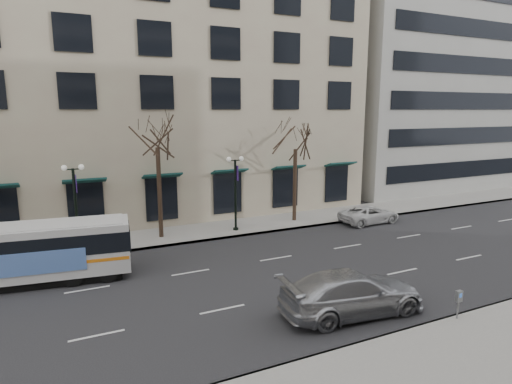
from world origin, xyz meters
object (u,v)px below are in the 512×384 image
white_pickup (369,214)px  tree_far_mid (157,132)px  lamp_post_left (76,204)px  lamp_post_right (236,190)px  city_bus (14,253)px  silver_car (352,293)px  tree_far_right (296,136)px  pay_station (459,298)px

white_pickup → tree_far_mid: bearing=78.7°
lamp_post_left → lamp_post_right: size_ratio=1.00×
lamp_post_left → city_bus: (-3.02, -3.86, -1.35)m
lamp_post_left → white_pickup: lamp_post_left is taller
tree_far_mid → silver_car: 15.66m
tree_far_right → city_bus: size_ratio=0.74×
city_bus → lamp_post_right: bearing=23.7°
tree_far_right → silver_car: size_ratio=1.31×
lamp_post_right → white_pickup: bearing=-11.4°
city_bus → pay_station: 19.81m
silver_car → white_pickup: size_ratio=1.31×
tree_far_mid → tree_far_right: tree_far_mid is taller
lamp_post_left → lamp_post_right: 10.00m
lamp_post_left → silver_car: size_ratio=0.85×
lamp_post_right → white_pickup: 10.36m
lamp_post_left → silver_car: lamp_post_left is taller
silver_car → white_pickup: bearing=-37.3°
lamp_post_right → silver_car: (-0.29, -13.07, -2.05)m
white_pickup → lamp_post_right: bearing=77.2°
white_pickup → lamp_post_left: bearing=82.9°
tree_far_mid → lamp_post_left: (-4.99, -0.60, -3.96)m
silver_car → white_pickup: (10.19, 11.07, -0.24)m
tree_far_mid → tree_far_right: 10.01m
city_bus → tree_far_right: bearing=21.1°
lamp_post_left → white_pickup: 20.13m
silver_car → city_bus: bearing=59.4°
tree_far_right → tree_far_mid: bearing=180.0°
tree_far_right → city_bus: tree_far_right is taller
white_pickup → pay_station: pay_station is taller
silver_car → pay_station: bearing=-121.1°
lamp_post_left → lamp_post_right: same height
white_pickup → pay_station: (-6.90, -13.50, 0.35)m
city_bus → lamp_post_left: bearing=59.2°
pay_station → lamp_post_right: bearing=104.6°
tree_far_mid → pay_station: tree_far_mid is taller
city_bus → silver_car: city_bus is taller
pay_station → white_pickup: bearing=66.6°
tree_far_right → white_pickup: 8.01m
city_bus → silver_car: bearing=-28.7°
lamp_post_left → white_pickup: (19.90, -2.00, -2.29)m
white_pickup → tree_far_right: bearing=60.7°
silver_car → lamp_post_right: bearing=4.0°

